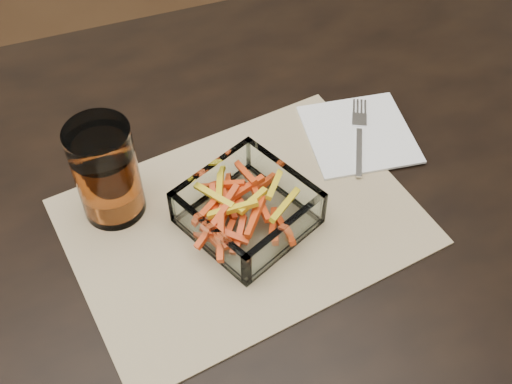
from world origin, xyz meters
The scene contains 6 objects.
dining_table centered at (0.00, 0.00, 0.66)m, with size 1.60×0.90×0.75m.
placemat centered at (0.07, -0.05, 0.75)m, with size 0.45×0.33×0.00m, color tan.
glass_bowl centered at (0.07, -0.05, 0.78)m, with size 0.19×0.19×0.06m.
tumbler centered at (-0.09, 0.03, 0.82)m, with size 0.08×0.08×0.15m.
napkin centered at (0.28, 0.04, 0.76)m, with size 0.15×0.15×0.00m, color white.
fork centered at (0.28, 0.04, 0.76)m, with size 0.08×0.15×0.00m.
Camera 1 is at (-0.09, -0.55, 1.44)m, focal length 45.00 mm.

